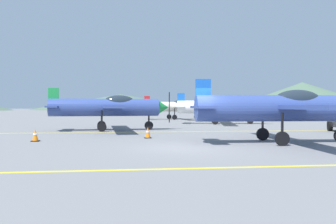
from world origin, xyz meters
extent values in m
plane|color=slate|center=(0.00, 0.00, 0.00)|extent=(400.00, 400.00, 0.00)
cube|color=yellow|center=(0.00, -4.88, 0.01)|extent=(80.00, 0.16, 0.01)
cube|color=yellow|center=(0.00, 8.48, 0.01)|extent=(80.00, 0.16, 0.01)
cylinder|color=#33478C|center=(4.18, 1.14, 1.59)|extent=(7.51, 1.57, 1.21)
ellipsoid|color=#1E2833|center=(5.17, 1.09, 1.95)|extent=(2.24, 1.09, 0.99)
cube|color=#33478C|center=(4.62, 1.12, 1.65)|extent=(1.68, 9.70, 0.18)
cube|color=#33478C|center=(0.78, 1.31, 1.65)|extent=(0.91, 2.89, 0.11)
cube|color=blue|center=(0.78, 1.31, 2.25)|extent=(0.70, 0.17, 1.32)
cylinder|color=black|center=(3.90, -0.05, 0.86)|extent=(0.11, 0.11, 1.10)
cylinder|color=black|center=(3.90, -0.05, 0.31)|extent=(0.62, 0.16, 0.61)
cylinder|color=black|center=(4.02, 2.36, 0.86)|extent=(0.11, 0.11, 1.10)
cylinder|color=black|center=(4.02, 2.36, 0.31)|extent=(0.62, 0.16, 0.61)
cylinder|color=#33478C|center=(-4.08, 10.45, 1.59)|extent=(7.53, 1.73, 1.21)
cone|color=#1E8C3F|center=(0.03, 10.74, 1.59)|extent=(0.84, 1.08, 1.03)
cube|color=black|center=(0.46, 10.77, 1.59)|extent=(0.05, 0.13, 2.19)
ellipsoid|color=#1E2833|center=(-3.09, 10.52, 1.95)|extent=(2.26, 1.14, 0.99)
cube|color=#33478C|center=(-3.64, 10.48, 1.65)|extent=(1.89, 9.72, 0.18)
cube|color=#33478C|center=(-7.47, 10.21, 1.65)|extent=(0.97, 2.90, 0.11)
cube|color=#1E8C3F|center=(-7.47, 10.21, 2.25)|extent=(0.70, 0.18, 1.32)
cylinder|color=black|center=(-1.01, 10.67, 0.86)|extent=(0.11, 0.11, 1.10)
cylinder|color=black|center=(-1.01, 10.67, 0.31)|extent=(0.62, 0.17, 0.61)
cylinder|color=black|center=(-4.21, 9.23, 0.86)|extent=(0.11, 0.11, 1.10)
cylinder|color=black|center=(-4.21, 9.23, 0.31)|extent=(0.62, 0.17, 0.61)
cylinder|color=black|center=(-4.38, 11.64, 0.86)|extent=(0.11, 0.11, 1.10)
cylinder|color=black|center=(-4.38, 11.64, 0.31)|extent=(0.62, 0.17, 0.61)
cylinder|color=white|center=(5.95, 18.03, 1.59)|extent=(7.55, 2.79, 1.21)
cone|color=blue|center=(9.96, 17.14, 1.59)|extent=(0.97, 1.17, 1.03)
cube|color=black|center=(10.39, 17.05, 1.59)|extent=(0.07, 0.14, 2.19)
ellipsoid|color=#1E2833|center=(6.91, 17.82, 1.95)|extent=(2.36, 1.44, 0.99)
cube|color=white|center=(6.37, 17.94, 1.65)|extent=(3.26, 9.69, 0.18)
cube|color=white|center=(2.62, 18.77, 1.65)|extent=(1.37, 2.95, 0.11)
cube|color=blue|center=(2.62, 18.77, 2.25)|extent=(0.70, 0.28, 1.32)
cylinder|color=black|center=(8.95, 17.37, 0.86)|extent=(0.11, 0.11, 1.10)
cylinder|color=black|center=(8.95, 17.37, 0.31)|extent=(0.63, 0.26, 0.61)
cylinder|color=black|center=(5.47, 16.90, 0.86)|extent=(0.11, 0.11, 1.10)
cylinder|color=black|center=(5.47, 16.90, 0.31)|extent=(0.63, 0.26, 0.61)
cylinder|color=black|center=(5.99, 19.26, 0.86)|extent=(0.11, 0.11, 1.10)
cylinder|color=black|center=(5.99, 19.26, 0.31)|extent=(0.63, 0.26, 0.61)
cylinder|color=silver|center=(3.42, 29.56, 1.59)|extent=(7.56, 2.36, 1.21)
cone|color=red|center=(7.49, 30.20, 1.59)|extent=(0.92, 1.13, 1.03)
cube|color=black|center=(7.92, 30.27, 1.59)|extent=(0.06, 0.14, 2.19)
ellipsoid|color=#1E2833|center=(4.40, 29.71, 1.95)|extent=(2.32, 1.32, 0.99)
cube|color=silver|center=(3.86, 29.63, 1.65)|extent=(2.70, 9.73, 0.18)
cube|color=silver|center=(0.06, 29.03, 1.65)|extent=(1.20, 2.94, 0.11)
cube|color=red|center=(0.06, 29.03, 2.25)|extent=(0.70, 0.24, 1.32)
cylinder|color=black|center=(6.46, 30.04, 0.86)|extent=(0.11, 0.11, 1.10)
cylinder|color=black|center=(6.46, 30.04, 0.31)|extent=(0.63, 0.23, 0.61)
cylinder|color=black|center=(3.39, 28.33, 0.86)|extent=(0.11, 0.11, 1.10)
cylinder|color=black|center=(3.39, 28.33, 0.31)|extent=(0.63, 0.23, 0.61)
cylinder|color=black|center=(3.02, 30.72, 0.86)|extent=(0.11, 0.11, 1.10)
cylinder|color=black|center=(3.02, 30.72, 0.31)|extent=(0.63, 0.23, 0.61)
cylinder|color=black|center=(10.98, 7.83, 0.32)|extent=(0.39, 0.68, 0.64)
cube|color=black|center=(-6.98, 3.21, 0.02)|extent=(0.36, 0.36, 0.04)
cone|color=orange|center=(-6.98, 3.21, 0.32)|extent=(0.29, 0.29, 0.55)
cylinder|color=white|center=(-6.98, 3.21, 0.34)|extent=(0.20, 0.20, 0.08)
cube|color=black|center=(-1.52, 4.22, 0.02)|extent=(0.36, 0.36, 0.04)
cone|color=orange|center=(-1.52, 4.22, 0.32)|extent=(0.29, 0.29, 0.55)
cylinder|color=white|center=(-1.52, 4.22, 0.34)|extent=(0.20, 0.20, 0.08)
cone|color=#4C6651|center=(-4.27, 149.27, 3.49)|extent=(80.33, 80.33, 6.98)
cone|color=#4C6651|center=(68.63, 119.45, 5.60)|extent=(62.19, 62.19, 11.20)
camera|label=1|loc=(-2.76, -14.19, 1.71)|focal=37.55mm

